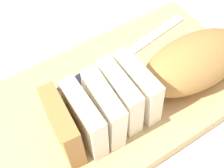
{
  "coord_description": "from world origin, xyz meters",
  "views": [
    {
      "loc": [
        0.16,
        0.25,
        0.45
      ],
      "look_at": [
        0.0,
        0.0,
        0.05
      ],
      "focal_mm": 52.6,
      "sensor_mm": 36.0,
      "label": 1
    }
  ],
  "objects": [
    {
      "name": "ground_plane",
      "position": [
        0.0,
        0.0,
        0.0
      ],
      "size": [
        3.0,
        3.0,
        0.0
      ],
      "primitive_type": "plane",
      "color": "silver"
    },
    {
      "name": "cutting_board",
      "position": [
        0.0,
        0.0,
        0.01
      ],
      "size": [
        0.47,
        0.27,
        0.02
      ],
      "primitive_type": "cube",
      "rotation": [
        0.0,
        0.0,
        0.03
      ],
      "color": "tan",
      "rests_on": "ground_plane"
    },
    {
      "name": "bread_loaf",
      "position": [
        -0.06,
        0.04,
        0.07
      ],
      "size": [
        0.33,
        0.1,
        0.09
      ],
      "rotation": [
        0.0,
        0.0,
        -0.02
      ],
      "color": "#A8753D",
      "rests_on": "cutting_board"
    },
    {
      "name": "bread_knife",
      "position": [
        0.01,
        -0.05,
        0.03
      ],
      "size": [
        0.29,
        0.07,
        0.02
      ],
      "rotation": [
        0.0,
        0.0,
        3.32
      ],
      "color": "silver",
      "rests_on": "cutting_board"
    },
    {
      "name": "crumb_near_knife",
      "position": [
        -0.04,
        0.05,
        0.03
      ],
      "size": [
        0.01,
        0.01,
        0.01
      ],
      "primitive_type": "sphere",
      "color": "tan",
      "rests_on": "cutting_board"
    },
    {
      "name": "crumb_near_loaf",
      "position": [
        -0.04,
        -0.01,
        0.03
      ],
      "size": [
        0.01,
        0.01,
        0.01
      ],
      "primitive_type": "sphere",
      "color": "tan",
      "rests_on": "cutting_board"
    },
    {
      "name": "crumb_stray_left",
      "position": [
        0.03,
        -0.06,
        0.03
      ],
      "size": [
        0.0,
        0.0,
        0.0
      ],
      "primitive_type": "sphere",
      "color": "tan",
      "rests_on": "cutting_board"
    },
    {
      "name": "crumb_stray_right",
      "position": [
        0.04,
        -0.05,
        0.03
      ],
      "size": [
        0.01,
        0.01,
        0.01
      ],
      "primitive_type": "sphere",
      "color": "tan",
      "rests_on": "cutting_board"
    }
  ]
}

